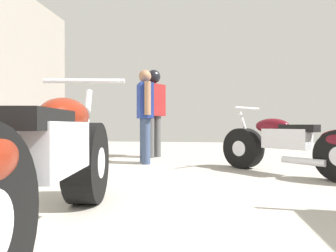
# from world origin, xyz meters

# --- Properties ---
(ground_plane) EXTENTS (15.13, 15.13, 0.00)m
(ground_plane) POSITION_xyz_m (0.00, 3.15, 0.00)
(ground_plane) COLOR #A8A399
(motorcycle_maroon_cruiser) EXTENTS (0.73, 2.24, 1.04)m
(motorcycle_maroon_cruiser) POSITION_xyz_m (-0.45, 1.62, 0.43)
(motorcycle_maroon_cruiser) COLOR black
(motorcycle_maroon_cruiser) RESTS_ON ground_plane
(motorcycle_black_naked) EXTENTS (1.61, 1.50, 0.93)m
(motorcycle_black_naked) POSITION_xyz_m (1.51, 4.09, 0.38)
(motorcycle_black_naked) COLOR black
(motorcycle_black_naked) RESTS_ON ground_plane
(mechanic_in_blue) EXTENTS (0.37, 0.63, 1.60)m
(mechanic_in_blue) POSITION_xyz_m (-0.62, 4.89, 0.90)
(mechanic_in_blue) COLOR #384766
(mechanic_in_blue) RESTS_ON ground_plane
(mechanic_with_helmet) EXTENTS (0.45, 0.65, 1.77)m
(mechanic_with_helmet) POSITION_xyz_m (-0.65, 5.79, 1.06)
(mechanic_with_helmet) COLOR #4C4C4C
(mechanic_with_helmet) RESTS_ON ground_plane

